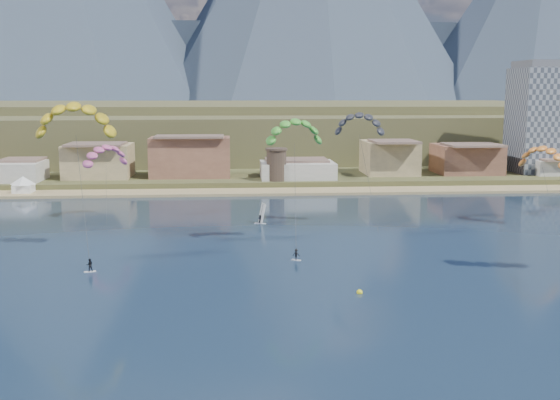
% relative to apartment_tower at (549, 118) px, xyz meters
% --- Properties ---
extents(ground, '(2400.00, 2400.00, 0.00)m').
position_rel_apartment_tower_xyz_m(ground, '(-85.00, -128.00, -17.82)').
color(ground, black).
rests_on(ground, ground).
extents(beach, '(2200.00, 12.00, 0.90)m').
position_rel_apartment_tower_xyz_m(beach, '(-85.00, -22.00, -17.57)').
color(beach, tan).
rests_on(beach, ground).
extents(land, '(2200.00, 900.00, 4.00)m').
position_rel_apartment_tower_xyz_m(land, '(-85.00, 432.00, -17.82)').
color(land, brown).
rests_on(land, ground).
extents(foothills, '(940.00, 210.00, 18.00)m').
position_rel_apartment_tower_xyz_m(foothills, '(-62.61, 104.47, -8.74)').
color(foothills, brown).
rests_on(foothills, ground).
extents(town, '(400.00, 24.00, 12.00)m').
position_rel_apartment_tower_xyz_m(town, '(-125.00, -6.00, -9.82)').
color(town, beige).
rests_on(town, ground).
extents(apartment_tower, '(20.00, 16.00, 32.00)m').
position_rel_apartment_tower_xyz_m(apartment_tower, '(0.00, 0.00, 0.00)').
color(apartment_tower, gray).
rests_on(apartment_tower, ground).
extents(watchtower, '(5.82, 5.82, 8.60)m').
position_rel_apartment_tower_xyz_m(watchtower, '(-80.00, -14.00, -11.45)').
color(watchtower, '#47382D').
rests_on(watchtower, ground).
extents(kitesurfer_yellow, '(12.89, 14.73, 25.58)m').
position_rel_apartment_tower_xyz_m(kitesurfer_yellow, '(-115.64, -84.81, 3.93)').
color(kitesurfer_yellow, silver).
rests_on(kitesurfer_yellow, ground).
extents(kitesurfer_green, '(10.23, 13.66, 22.33)m').
position_rel_apartment_tower_xyz_m(kitesurfer_green, '(-81.56, -81.30, 1.51)').
color(kitesurfer_green, silver).
rests_on(kitesurfer_green, ground).
extents(distant_kite_pink, '(9.88, 9.40, 16.81)m').
position_rel_apartment_tower_xyz_m(distant_kite_pink, '(-116.80, -54.57, -4.42)').
color(distant_kite_pink, '#262626').
rests_on(distant_kite_pink, ground).
extents(distant_kite_dark, '(10.33, 7.16, 22.93)m').
position_rel_apartment_tower_xyz_m(distant_kite_dark, '(-67.98, -65.89, 2.21)').
color(distant_kite_dark, '#262626').
rests_on(distant_kite_dark, ground).
extents(distant_kite_orange, '(9.13, 9.66, 17.10)m').
position_rel_apartment_tower_xyz_m(distant_kite_orange, '(-33.26, -67.75, -4.03)').
color(distant_kite_orange, '#262626').
rests_on(distant_kite_orange, ground).
extents(windsurfer, '(2.34, 2.57, 3.98)m').
position_rel_apartment_tower_xyz_m(windsurfer, '(-86.27, -62.50, -16.56)').
color(windsurfer, silver).
rests_on(windsurfer, ground).
extents(buoy, '(0.78, 0.78, 0.78)m').
position_rel_apartment_tower_xyz_m(buoy, '(-75.83, -109.12, -17.69)').
color(buoy, yellow).
rests_on(buoy, ground).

